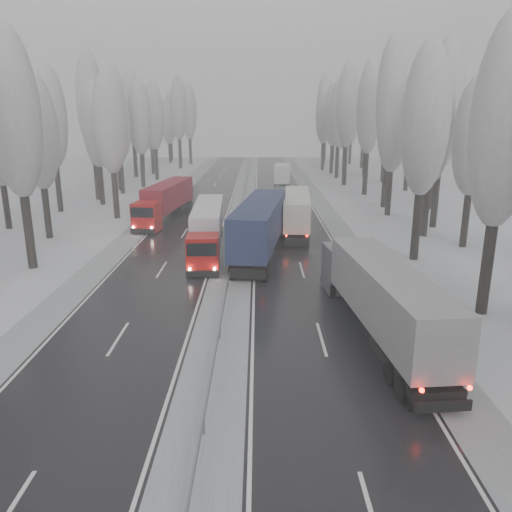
{
  "coord_description": "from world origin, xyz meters",
  "views": [
    {
      "loc": [
        1.96,
        -11.6,
        11.09
      ],
      "look_at": [
        1.84,
        20.04,
        2.2
      ],
      "focal_mm": 35.0,
      "sensor_mm": 36.0,
      "label": 1
    }
  ],
  "objects_px": {
    "truck_red_white": "(208,225)",
    "truck_grey_tarp": "(379,293)",
    "truck_cream_box": "(297,208)",
    "truck_red_red": "(166,199)",
    "truck_blue_box": "(262,223)",
    "box_truck_distant": "(282,173)"
  },
  "relations": [
    {
      "from": "truck_blue_box",
      "to": "truck_grey_tarp",
      "type": "bearing_deg",
      "value": -61.68
    },
    {
      "from": "truck_cream_box",
      "to": "box_truck_distant",
      "type": "relative_size",
      "value": 1.75
    },
    {
      "from": "truck_red_white",
      "to": "truck_grey_tarp",
      "type": "bearing_deg",
      "value": -61.11
    },
    {
      "from": "truck_grey_tarp",
      "to": "truck_cream_box",
      "type": "distance_m",
      "value": 25.05
    },
    {
      "from": "truck_blue_box",
      "to": "box_truck_distant",
      "type": "distance_m",
      "value": 46.83
    },
    {
      "from": "truck_cream_box",
      "to": "box_truck_distant",
      "type": "bearing_deg",
      "value": 93.58
    },
    {
      "from": "truck_grey_tarp",
      "to": "truck_red_white",
      "type": "bearing_deg",
      "value": 115.93
    },
    {
      "from": "box_truck_distant",
      "to": "truck_red_white",
      "type": "relative_size",
      "value": 0.58
    },
    {
      "from": "truck_grey_tarp",
      "to": "truck_blue_box",
      "type": "xyz_separation_m",
      "value": [
        -5.92,
        15.87,
        0.32
      ]
    },
    {
      "from": "truck_blue_box",
      "to": "truck_red_white",
      "type": "height_order",
      "value": "truck_blue_box"
    },
    {
      "from": "truck_red_red",
      "to": "truck_blue_box",
      "type": "bearing_deg",
      "value": -47.7
    },
    {
      "from": "truck_red_white",
      "to": "box_truck_distant",
      "type": "bearing_deg",
      "value": 76.79
    },
    {
      "from": "truck_grey_tarp",
      "to": "box_truck_distant",
      "type": "distance_m",
      "value": 62.56
    },
    {
      "from": "box_truck_distant",
      "to": "truck_red_white",
      "type": "xyz_separation_m",
      "value": [
        -8.5,
        -45.36,
        0.59
      ]
    },
    {
      "from": "truck_grey_tarp",
      "to": "truck_red_red",
      "type": "distance_m",
      "value": 34.6
    },
    {
      "from": "truck_grey_tarp",
      "to": "truck_red_white",
      "type": "xyz_separation_m",
      "value": [
        -10.51,
        17.17,
        -0.15
      ]
    },
    {
      "from": "box_truck_distant",
      "to": "truck_grey_tarp",
      "type": "bearing_deg",
      "value": -83.81
    },
    {
      "from": "truck_grey_tarp",
      "to": "truck_red_red",
      "type": "xyz_separation_m",
      "value": [
        -16.4,
        30.46,
        -0.05
      ]
    },
    {
      "from": "truck_grey_tarp",
      "to": "truck_blue_box",
      "type": "relative_size",
      "value": 0.88
    },
    {
      "from": "truck_cream_box",
      "to": "truck_red_white",
      "type": "bearing_deg",
      "value": -132.16
    },
    {
      "from": "truck_blue_box",
      "to": "box_truck_distant",
      "type": "xyz_separation_m",
      "value": [
        3.91,
        46.65,
        -1.06
      ]
    },
    {
      "from": "truck_blue_box",
      "to": "truck_red_red",
      "type": "height_order",
      "value": "truck_blue_box"
    }
  ]
}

